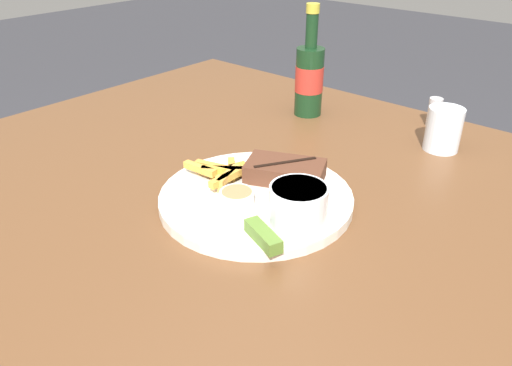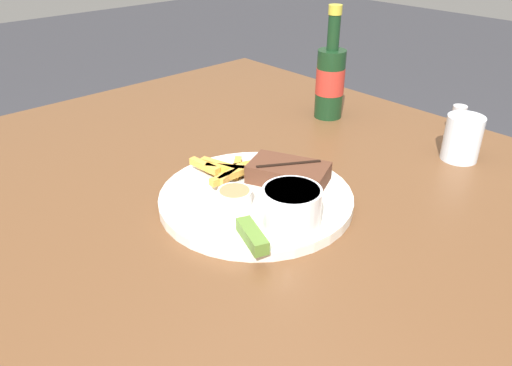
{
  "view_description": "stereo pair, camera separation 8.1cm",
  "coord_description": "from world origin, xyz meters",
  "px_view_note": "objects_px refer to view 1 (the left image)",
  "views": [
    {
      "loc": [
        0.47,
        -0.53,
        1.21
      ],
      "look_at": [
        0.0,
        0.0,
        0.81
      ],
      "focal_mm": 35.0,
      "sensor_mm": 36.0,
      "label": 1
    },
    {
      "loc": [
        0.52,
        -0.48,
        1.21
      ],
      "look_at": [
        0.0,
        0.0,
        0.81
      ],
      "focal_mm": 35.0,
      "sensor_mm": 36.0,
      "label": 2
    }
  ],
  "objects_px": {
    "steak_portion": "(285,171)",
    "fork_utensil": "(209,184)",
    "dinner_plate": "(256,198)",
    "beer_bottle": "(309,77)",
    "drinking_glass": "(444,129)",
    "dipping_sauce_cup": "(237,197)",
    "salt_shaker": "(434,112)",
    "coleslaw_cup": "(298,203)",
    "pickle_spear": "(263,236)"
  },
  "relations": [
    {
      "from": "pickle_spear",
      "to": "salt_shaker",
      "type": "xyz_separation_m",
      "value": [
        -0.02,
        0.61,
        0.0
      ]
    },
    {
      "from": "steak_portion",
      "to": "drinking_glass",
      "type": "bearing_deg",
      "value": 67.48
    },
    {
      "from": "dinner_plate",
      "to": "drinking_glass",
      "type": "relative_size",
      "value": 3.64
    },
    {
      "from": "coleslaw_cup",
      "to": "fork_utensil",
      "type": "height_order",
      "value": "coleslaw_cup"
    },
    {
      "from": "drinking_glass",
      "to": "beer_bottle",
      "type": "bearing_deg",
      "value": -177.26
    },
    {
      "from": "coleslaw_cup",
      "to": "drinking_glass",
      "type": "relative_size",
      "value": 0.99
    },
    {
      "from": "fork_utensil",
      "to": "steak_portion",
      "type": "bearing_deg",
      "value": 28.81
    },
    {
      "from": "coleslaw_cup",
      "to": "drinking_glass",
      "type": "xyz_separation_m",
      "value": [
        0.04,
        0.43,
        -0.01
      ]
    },
    {
      "from": "dinner_plate",
      "to": "dipping_sauce_cup",
      "type": "bearing_deg",
      "value": -88.8
    },
    {
      "from": "coleslaw_cup",
      "to": "beer_bottle",
      "type": "bearing_deg",
      "value": 124.09
    },
    {
      "from": "dinner_plate",
      "to": "dipping_sauce_cup",
      "type": "distance_m",
      "value": 0.05
    },
    {
      "from": "coleslaw_cup",
      "to": "dipping_sauce_cup",
      "type": "relative_size",
      "value": 1.59
    },
    {
      "from": "dinner_plate",
      "to": "fork_utensil",
      "type": "distance_m",
      "value": 0.09
    },
    {
      "from": "steak_portion",
      "to": "drinking_glass",
      "type": "height_order",
      "value": "drinking_glass"
    },
    {
      "from": "fork_utensil",
      "to": "salt_shaker",
      "type": "relative_size",
      "value": 1.98
    },
    {
      "from": "coleslaw_cup",
      "to": "salt_shaker",
      "type": "relative_size",
      "value": 1.34
    },
    {
      "from": "dinner_plate",
      "to": "beer_bottle",
      "type": "relative_size",
      "value": 1.27
    },
    {
      "from": "coleslaw_cup",
      "to": "salt_shaker",
      "type": "distance_m",
      "value": 0.54
    },
    {
      "from": "fork_utensil",
      "to": "beer_bottle",
      "type": "relative_size",
      "value": 0.51
    },
    {
      "from": "coleslaw_cup",
      "to": "drinking_glass",
      "type": "height_order",
      "value": "drinking_glass"
    },
    {
      "from": "dinner_plate",
      "to": "pickle_spear",
      "type": "distance_m",
      "value": 0.14
    },
    {
      "from": "coleslaw_cup",
      "to": "drinking_glass",
      "type": "distance_m",
      "value": 0.43
    },
    {
      "from": "dinner_plate",
      "to": "dipping_sauce_cup",
      "type": "xyz_separation_m",
      "value": [
        0.0,
        -0.05,
        0.02
      ]
    },
    {
      "from": "salt_shaker",
      "to": "dinner_plate",
      "type": "bearing_deg",
      "value": -98.83
    },
    {
      "from": "steak_portion",
      "to": "drinking_glass",
      "type": "relative_size",
      "value": 1.73
    },
    {
      "from": "dinner_plate",
      "to": "salt_shaker",
      "type": "xyz_separation_m",
      "value": [
        0.08,
        0.51,
        0.02
      ]
    },
    {
      "from": "coleslaw_cup",
      "to": "salt_shaker",
      "type": "xyz_separation_m",
      "value": [
        -0.02,
        0.54,
        -0.02
      ]
    },
    {
      "from": "steak_portion",
      "to": "dipping_sauce_cup",
      "type": "bearing_deg",
      "value": -92.08
    },
    {
      "from": "dipping_sauce_cup",
      "to": "fork_utensil",
      "type": "bearing_deg",
      "value": 169.75
    },
    {
      "from": "dinner_plate",
      "to": "beer_bottle",
      "type": "height_order",
      "value": "beer_bottle"
    },
    {
      "from": "coleslaw_cup",
      "to": "salt_shaker",
      "type": "bearing_deg",
      "value": 92.57
    },
    {
      "from": "fork_utensil",
      "to": "drinking_glass",
      "type": "height_order",
      "value": "drinking_glass"
    },
    {
      "from": "beer_bottle",
      "to": "drinking_glass",
      "type": "height_order",
      "value": "beer_bottle"
    },
    {
      "from": "dinner_plate",
      "to": "salt_shaker",
      "type": "bearing_deg",
      "value": 81.17
    },
    {
      "from": "dinner_plate",
      "to": "drinking_glass",
      "type": "height_order",
      "value": "drinking_glass"
    },
    {
      "from": "drinking_glass",
      "to": "pickle_spear",
      "type": "bearing_deg",
      "value": -95.5
    },
    {
      "from": "beer_bottle",
      "to": "salt_shaker",
      "type": "xyz_separation_m",
      "value": [
        0.26,
        0.12,
        -0.06
      ]
    },
    {
      "from": "steak_portion",
      "to": "coleslaw_cup",
      "type": "height_order",
      "value": "coleslaw_cup"
    },
    {
      "from": "fork_utensil",
      "to": "beer_bottle",
      "type": "xyz_separation_m",
      "value": [
        -0.1,
        0.42,
        0.07
      ]
    },
    {
      "from": "dinner_plate",
      "to": "salt_shaker",
      "type": "height_order",
      "value": "salt_shaker"
    },
    {
      "from": "beer_bottle",
      "to": "drinking_glass",
      "type": "xyz_separation_m",
      "value": [
        0.32,
        0.02,
        -0.05
      ]
    },
    {
      "from": "coleslaw_cup",
      "to": "fork_utensil",
      "type": "distance_m",
      "value": 0.19
    },
    {
      "from": "salt_shaker",
      "to": "coleslaw_cup",
      "type": "bearing_deg",
      "value": -87.43
    },
    {
      "from": "dinner_plate",
      "to": "pickle_spear",
      "type": "height_order",
      "value": "pickle_spear"
    },
    {
      "from": "steak_portion",
      "to": "salt_shaker",
      "type": "relative_size",
      "value": 2.33
    },
    {
      "from": "dinner_plate",
      "to": "beer_bottle",
      "type": "bearing_deg",
      "value": 114.38
    },
    {
      "from": "coleslaw_cup",
      "to": "pickle_spear",
      "type": "xyz_separation_m",
      "value": [
        -0.01,
        -0.07,
        -0.02
      ]
    },
    {
      "from": "steak_portion",
      "to": "fork_utensil",
      "type": "bearing_deg",
      "value": -129.6
    },
    {
      "from": "dinner_plate",
      "to": "drinking_glass",
      "type": "xyz_separation_m",
      "value": [
        0.14,
        0.4,
        0.03
      ]
    },
    {
      "from": "fork_utensil",
      "to": "dipping_sauce_cup",
      "type": "bearing_deg",
      "value": -31.84
    }
  ]
}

